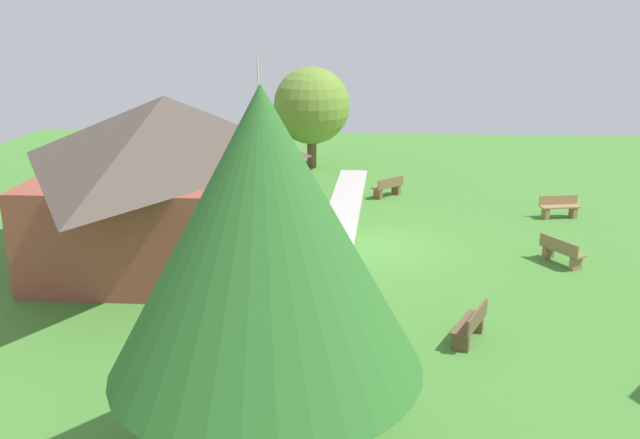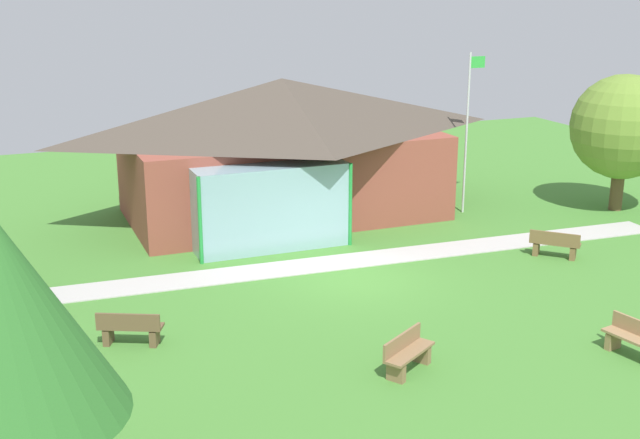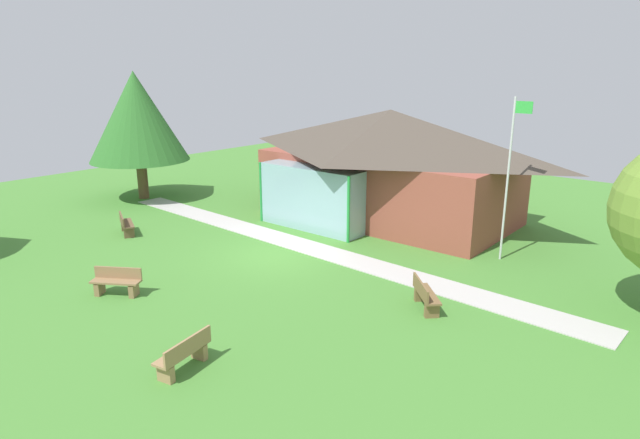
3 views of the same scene
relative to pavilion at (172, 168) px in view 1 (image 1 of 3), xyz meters
name	(u,v)px [view 1 (image 1 of 3)]	position (x,y,z in m)	size (l,w,h in m)	color
ground_plane	(377,246)	(-0.15, -6.87, -2.55)	(44.00, 44.00, 0.00)	#478433
pavilion	(172,168)	(0.00, 0.00, 0.00)	(11.79, 7.60, 4.91)	brown
footpath	(335,244)	(-0.15, -5.43, -2.53)	(22.36, 1.30, 0.03)	#BCB7B2
flagpole	(259,120)	(6.30, -1.98, 0.63)	(0.64, 0.08, 5.77)	silver
bench_front_center	(561,252)	(-1.53, -12.51, -2.14)	(1.50, 1.17, 0.84)	olive
bench_mid_left	(471,326)	(-6.90, -8.95, -2.14)	(1.54, 1.04, 0.84)	brown
bench_front_right	(559,207)	(3.55, -13.81, -2.14)	(0.72, 1.56, 0.84)	#9E7A51
bench_mid_right	(388,187)	(6.20, -7.42, -2.14)	(1.36, 1.38, 0.84)	brown
tree_east_hedge	(312,106)	(11.70, -3.76, 0.53)	(3.77, 3.77, 4.98)	brown
tree_west_hedge	(264,235)	(-11.95, -4.85, 1.71)	(5.01, 5.01, 6.53)	brown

